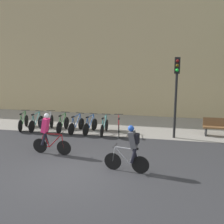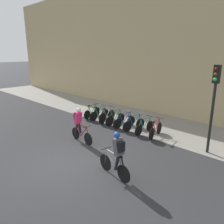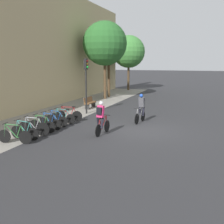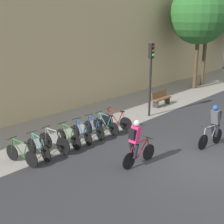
# 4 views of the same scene
# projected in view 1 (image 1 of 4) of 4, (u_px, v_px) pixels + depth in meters

# --- Properties ---
(ground) EXTENTS (200.00, 200.00, 0.00)m
(ground) POSITION_uv_depth(u_px,v_px,m) (73.00, 173.00, 11.29)
(ground) COLOR #2B2B2D
(kerb_strip) EXTENTS (44.00, 4.50, 0.01)m
(kerb_strip) POSITION_uv_depth(u_px,v_px,m) (110.00, 124.00, 17.73)
(kerb_strip) COLOR gray
(kerb_strip) RESTS_ON ground
(building_facade) EXTENTS (44.00, 0.60, 9.86)m
(building_facade) POSITION_uv_depth(u_px,v_px,m) (118.00, 35.00, 19.02)
(building_facade) COLOR tan
(building_facade) RESTS_ON ground
(cyclist_pink) EXTENTS (1.72, 0.46, 1.75)m
(cyclist_pink) POSITION_uv_depth(u_px,v_px,m) (47.00, 132.00, 12.98)
(cyclist_pink) COLOR black
(cyclist_pink) RESTS_ON ground
(cyclist_grey) EXTENTS (1.69, 0.50, 1.76)m
(cyclist_grey) POSITION_uv_depth(u_px,v_px,m) (131.00, 147.00, 11.16)
(cyclist_grey) COLOR black
(cyclist_grey) RESTS_ON ground
(parked_bike_0) EXTENTS (0.46, 1.65, 0.95)m
(parked_bike_0) POSITION_uv_depth(u_px,v_px,m) (23.00, 122.00, 16.66)
(parked_bike_0) COLOR black
(parked_bike_0) RESTS_ON ground
(parked_bike_1) EXTENTS (0.46, 1.64, 0.95)m
(parked_bike_1) POSITION_uv_depth(u_px,v_px,m) (36.00, 123.00, 16.52)
(parked_bike_1) COLOR black
(parked_bike_1) RESTS_ON ground
(parked_bike_2) EXTENTS (0.46, 1.67, 0.99)m
(parked_bike_2) POSITION_uv_depth(u_px,v_px,m) (49.00, 123.00, 16.37)
(parked_bike_2) COLOR black
(parked_bike_2) RESTS_ON ground
(parked_bike_3) EXTENTS (0.46, 1.62, 0.95)m
(parked_bike_3) POSITION_uv_depth(u_px,v_px,m) (63.00, 124.00, 16.24)
(parked_bike_3) COLOR black
(parked_bike_3) RESTS_ON ground
(parked_bike_4) EXTENTS (0.50, 1.63, 0.94)m
(parked_bike_4) POSITION_uv_depth(u_px,v_px,m) (76.00, 125.00, 16.10)
(parked_bike_4) COLOR black
(parked_bike_4) RESTS_ON ground
(parked_bike_5) EXTENTS (0.49, 1.59, 0.95)m
(parked_bike_5) POSITION_uv_depth(u_px,v_px,m) (90.00, 126.00, 15.96)
(parked_bike_5) COLOR black
(parked_bike_5) RESTS_ON ground
(parked_bike_6) EXTENTS (0.46, 1.65, 0.94)m
(parked_bike_6) POSITION_uv_depth(u_px,v_px,m) (104.00, 127.00, 15.82)
(parked_bike_6) COLOR black
(parked_bike_6) RESTS_ON ground
(parked_bike_7) EXTENTS (0.50, 1.70, 0.97)m
(parked_bike_7) POSITION_uv_depth(u_px,v_px,m) (119.00, 127.00, 15.67)
(parked_bike_7) COLOR black
(parked_bike_7) RESTS_ON ground
(traffic_light_pole) EXTENTS (0.26, 0.30, 3.90)m
(traffic_light_pole) POSITION_uv_depth(u_px,v_px,m) (176.00, 83.00, 14.65)
(traffic_light_pole) COLOR black
(traffic_light_pole) RESTS_ON ground
(bench) EXTENTS (1.54, 0.44, 0.89)m
(bench) POSITION_uv_depth(u_px,v_px,m) (219.00, 127.00, 15.45)
(bench) COLOR brown
(bench) RESTS_ON ground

